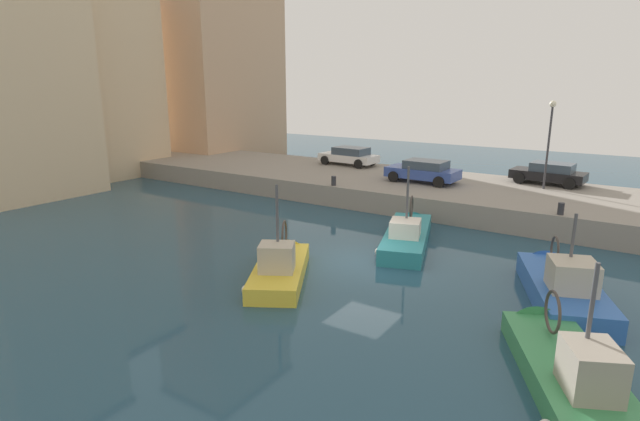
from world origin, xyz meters
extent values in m
plane|color=navy|center=(0.00, 0.00, 0.00)|extent=(80.00, 80.00, 0.00)
cube|color=gray|center=(11.50, 0.00, 0.60)|extent=(9.00, 56.00, 1.20)
cube|color=gold|center=(-3.29, 1.72, 0.00)|extent=(5.03, 3.88, 1.18)
cone|color=gold|center=(-0.90, 3.08, 0.00)|extent=(1.55, 1.79, 1.55)
cube|color=#9E7A51|center=(-3.29, 1.72, 0.53)|extent=(4.80, 3.66, 0.08)
cube|color=#B7AD99|center=(-3.88, 1.39, 1.07)|extent=(1.45, 1.52, 0.99)
cylinder|color=#4C4C51|center=(-3.62, 1.54, 2.07)|extent=(0.10, 0.10, 3.07)
torus|color=#3F3833|center=(-2.12, 2.39, 1.24)|extent=(1.08, 0.66, 1.20)
sphere|color=white|center=(-5.02, 1.83, 0.18)|extent=(0.32, 0.32, 0.32)
cube|color=#388951|center=(-4.99, -8.11, 0.00)|extent=(5.92, 4.16, 1.18)
cone|color=#388951|center=(-2.12, -6.71, 0.00)|extent=(1.54, 1.89, 1.67)
cube|color=#9E7A51|center=(-4.99, -8.11, 0.53)|extent=(5.65, 3.93, 0.08)
cube|color=gray|center=(-5.85, -8.52, 1.11)|extent=(1.58, 1.48, 1.08)
cylinder|color=#4C4C51|center=(-5.51, -8.36, 1.95)|extent=(0.10, 0.10, 2.83)
torus|color=#3F3833|center=(-3.56, -7.41, 1.21)|extent=(1.06, 0.57, 1.14)
cube|color=#2D60B7|center=(0.21, -7.20, 0.00)|extent=(5.76, 3.82, 1.48)
cone|color=#2D60B7|center=(3.05, -6.09, 0.00)|extent=(1.49, 1.99, 1.79)
cube|color=#9E7A51|center=(0.21, -7.20, 0.67)|extent=(5.50, 3.59, 0.08)
cube|color=#B7AD99|center=(-0.50, -7.48, 1.20)|extent=(1.68, 1.69, 0.99)
cylinder|color=#4C4C51|center=(-0.14, -7.34, 1.88)|extent=(0.10, 0.10, 2.42)
torus|color=#3F3833|center=(1.62, -6.65, 1.28)|extent=(0.97, 0.44, 1.01)
sphere|color=white|center=(-1.70, -6.78, 0.22)|extent=(0.32, 0.32, 0.32)
cube|color=teal|center=(2.91, -0.54, 0.00)|extent=(6.29, 3.50, 1.36)
cone|color=teal|center=(6.12, 0.49, 0.00)|extent=(1.33, 1.76, 1.56)
cube|color=#896B4C|center=(2.91, -0.54, 0.61)|extent=(6.01, 3.29, 0.08)
cube|color=beige|center=(2.07, -0.80, 1.01)|extent=(1.56, 1.55, 0.72)
cylinder|color=#4C4C51|center=(2.43, -0.69, 2.10)|extent=(0.10, 0.10, 2.98)
torus|color=#3F3833|center=(4.52, -0.02, 1.30)|extent=(1.12, 0.43, 1.15)
sphere|color=white|center=(0.89, -0.18, 0.20)|extent=(0.32, 0.32, 0.32)
cube|color=black|center=(14.59, -4.23, 1.72)|extent=(2.05, 4.13, 0.50)
cube|color=#384756|center=(14.57, -4.43, 2.22)|extent=(1.71, 2.35, 0.48)
cylinder|color=black|center=(13.82, -2.80, 1.52)|extent=(0.27, 0.65, 0.64)
cylinder|color=black|center=(15.56, -2.94, 1.52)|extent=(0.27, 0.65, 0.64)
cylinder|color=black|center=(13.61, -5.52, 1.52)|extent=(0.27, 0.65, 0.64)
cylinder|color=black|center=(15.36, -5.65, 1.52)|extent=(0.27, 0.65, 0.64)
cube|color=#334C9E|center=(11.10, 2.12, 1.76)|extent=(2.00, 4.26, 0.58)
cube|color=#384756|center=(11.09, 1.91, 2.28)|extent=(1.71, 2.41, 0.48)
cylinder|color=black|center=(10.23, 3.58, 1.52)|extent=(0.24, 0.65, 0.64)
cylinder|color=black|center=(12.07, 3.51, 1.52)|extent=(0.24, 0.65, 0.64)
cylinder|color=black|center=(10.12, 0.73, 1.52)|extent=(0.24, 0.65, 0.64)
cylinder|color=black|center=(11.97, 0.66, 1.52)|extent=(0.24, 0.65, 0.64)
cube|color=silver|center=(14.22, 9.00, 1.72)|extent=(2.05, 4.33, 0.51)
cube|color=#384756|center=(14.21, 8.79, 2.23)|extent=(1.72, 2.46, 0.51)
cylinder|color=black|center=(13.43, 10.49, 1.52)|extent=(0.26, 0.65, 0.64)
cylinder|color=black|center=(15.21, 10.37, 1.52)|extent=(0.26, 0.65, 0.64)
cylinder|color=black|center=(13.24, 7.63, 1.52)|extent=(0.26, 0.65, 0.64)
cylinder|color=black|center=(15.02, 7.51, 1.52)|extent=(0.26, 0.65, 0.64)
cylinder|color=#2D2D33|center=(7.35, -6.00, 1.48)|extent=(0.28, 0.28, 0.55)
cylinder|color=#2D2D33|center=(7.35, 6.00, 1.48)|extent=(0.28, 0.28, 0.55)
cylinder|color=#38383D|center=(13.00, -4.31, 3.45)|extent=(0.12, 0.12, 4.50)
sphere|color=#F2EACC|center=(13.00, -4.31, 5.85)|extent=(0.36, 0.36, 0.36)
cube|color=beige|center=(5.83, 27.01, 6.77)|extent=(8.40, 8.19, 13.54)
cube|color=beige|center=(-0.94, 24.00, 7.83)|extent=(7.60, 6.70, 15.66)
cube|color=tan|center=(17.46, 25.15, 11.64)|extent=(10.64, 8.41, 23.29)
camera|label=1|loc=(-16.84, -8.89, 6.98)|focal=28.16mm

